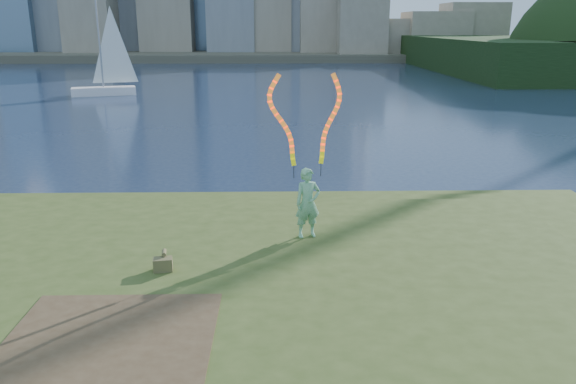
{
  "coord_description": "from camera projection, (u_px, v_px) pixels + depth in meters",
  "views": [
    {
      "loc": [
        0.38,
        -10.86,
        5.44
      ],
      "look_at": [
        0.65,
        1.0,
        1.92
      ],
      "focal_mm": 35.0,
      "sensor_mm": 36.0,
      "label": 1
    }
  ],
  "objects": [
    {
      "name": "dirt_patch",
      "position": [
        109.0,
        340.0,
        8.6
      ],
      "size": [
        3.2,
        3.0,
        0.02
      ],
      "primitive_type": "cube",
      "color": "#47331E",
      "rests_on": "grassy_knoll"
    },
    {
      "name": "ground",
      "position": [
        259.0,
        292.0,
        11.94
      ],
      "size": [
        320.0,
        320.0,
        0.0
      ],
      "primitive_type": "plane",
      "color": "#1B2944",
      "rests_on": "ground"
    },
    {
      "name": "far_shore",
      "position": [
        273.0,
        53.0,
        102.82
      ],
      "size": [
        320.0,
        40.0,
        1.2
      ],
      "primitive_type": "cube",
      "color": "#504B3A",
      "rests_on": "ground"
    },
    {
      "name": "grassy_knoll",
      "position": [
        255.0,
        335.0,
        9.65
      ],
      "size": [
        20.0,
        18.0,
        0.8
      ],
      "color": "#39491A",
      "rests_on": "ground"
    },
    {
      "name": "woman_with_ribbons",
      "position": [
        308.0,
        176.0,
        12.5
      ],
      "size": [
        1.97,
        0.66,
        3.99
      ],
      "rotation": [
        0.0,
        0.0,
        0.28
      ],
      "color": "#117829",
      "rests_on": "grassy_knoll"
    },
    {
      "name": "sailboat",
      "position": [
        106.0,
        78.0,
        45.38
      ],
      "size": [
        5.28,
        2.96,
        8.0
      ],
      "rotation": [
        0.0,
        0.0,
        0.29
      ],
      "color": "white",
      "rests_on": "ground"
    },
    {
      "name": "canvas_bag",
      "position": [
        163.0,
        264.0,
        11.04
      ],
      "size": [
        0.4,
        0.45,
        0.35
      ],
      "rotation": [
        0.0,
        0.0,
        0.15
      ],
      "color": "brown",
      "rests_on": "grassy_knoll"
    }
  ]
}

